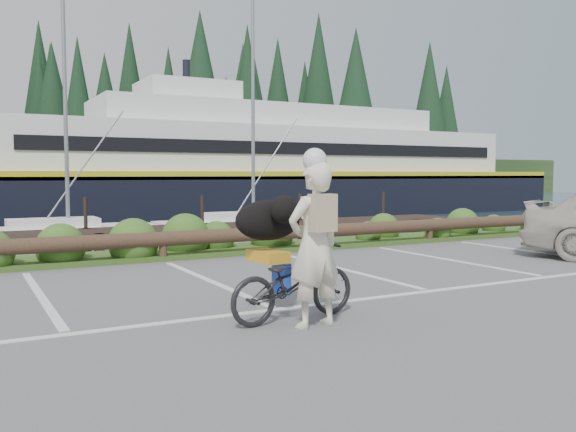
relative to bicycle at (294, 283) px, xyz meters
name	(u,v)px	position (x,y,z in m)	size (l,w,h in m)	color
ground	(263,304)	(0.08, 1.00, -0.46)	(72.00, 72.00, 0.00)	#575659
vegetation_strip	(154,255)	(0.08, 6.30, -0.41)	(34.00, 1.60, 0.10)	#3D5B21
log_rail	(163,261)	(0.08, 5.60, -0.46)	(32.00, 0.30, 0.60)	#443021
bicycle	(294,283)	(0.00, 0.00, 0.00)	(0.61, 1.75, 0.92)	black
cyclist	(314,245)	(0.05, -0.41, 0.49)	(0.69, 0.45, 1.90)	#EEE7CA
dog	(268,220)	(-0.06, 0.56, 0.72)	(0.89, 0.44, 0.52)	black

